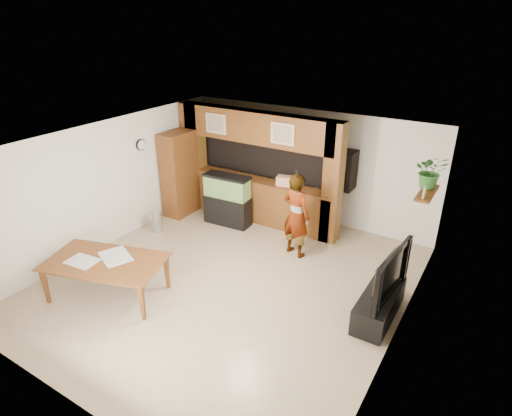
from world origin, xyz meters
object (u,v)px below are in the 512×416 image
Objects in this scene: person at (296,215)px; pantry_cabinet at (179,174)px; dining_table at (106,279)px; aquarium at (227,200)px; television at (384,272)px.

pantry_cabinet is at bearing 9.66° from person.
person is at bearing -5.40° from pantry_cabinet.
aquarium is at bearing 70.50° from dining_table.
person is 0.88× the size of dining_table.
television is 0.69× the size of dining_table.
dining_table is (-4.16, -1.93, -0.50)m from television.
pantry_cabinet is at bearing -179.32° from aquarium.
aquarium is at bearing 4.33° from pantry_cabinet.
television is (5.35, -1.39, -0.16)m from pantry_cabinet.
television is (4.03, -1.49, 0.26)m from aquarium.
aquarium is 0.87× the size of television.
television is at bearing 7.65° from dining_table.
pantry_cabinet reaches higher than person.
person is (1.97, -0.41, 0.29)m from aquarium.
aquarium is 0.60× the size of dining_table.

